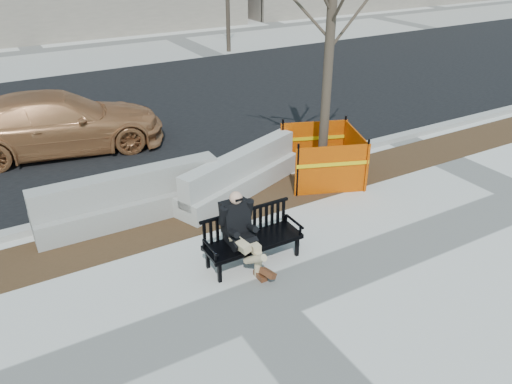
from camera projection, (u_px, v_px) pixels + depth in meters
ground at (255, 303)px, 7.14m from camera, size 120.00×120.00×0.00m
mulch_strip at (182, 220)px, 9.13m from camera, size 40.00×1.20×0.02m
asphalt_street at (94, 119)px, 13.88m from camera, size 60.00×10.40×0.01m
curb at (163, 196)px, 9.83m from camera, size 60.00×0.25×0.12m
bench at (253, 261)px, 8.03m from camera, size 1.58×0.57×0.84m
seated_man at (240, 264)px, 7.97m from camera, size 0.54×0.90×1.25m
tree_fence at (321, 178)px, 10.66m from camera, size 2.83×2.83×5.50m
sedan at (63, 150)px, 12.01m from camera, size 4.96×2.68×1.37m
jersey_barrier_left at (132, 219)px, 9.18m from camera, size 3.28×0.70×0.94m
jersey_barrier_right at (241, 192)px, 10.10m from camera, size 3.05×1.67×0.87m
far_tree_right at (229, 51)px, 21.41m from camera, size 2.20×2.20×5.10m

